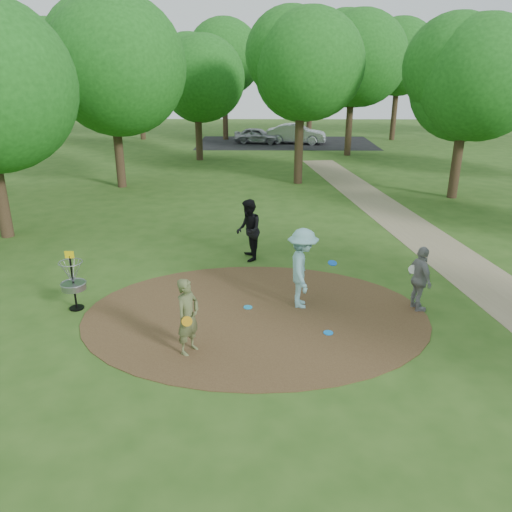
{
  "coord_description": "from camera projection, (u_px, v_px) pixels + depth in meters",
  "views": [
    {
      "loc": [
        0.17,
        -10.9,
        5.68
      ],
      "look_at": [
        0.0,
        1.2,
        1.1
      ],
      "focal_mm": 35.0,
      "sensor_mm": 36.0,
      "label": 1
    }
  ],
  "objects": [
    {
      "name": "player_walking_with_disc",
      "position": [
        249.0,
        230.0,
        15.43
      ],
      "size": [
        0.85,
        1.03,
        1.93
      ],
      "color": "black",
      "rests_on": "ground"
    },
    {
      "name": "ground",
      "position": [
        255.0,
        315.0,
        12.2
      ],
      "size": [
        100.0,
        100.0,
        0.0
      ],
      "primitive_type": "plane",
      "color": "#2D5119",
      "rests_on": "ground"
    },
    {
      "name": "disc_golf_basket",
      "position": [
        72.0,
        277.0,
        12.24
      ],
      "size": [
        0.63,
        0.63,
        1.54
      ],
      "color": "black",
      "rests_on": "ground"
    },
    {
      "name": "parking_lot",
      "position": [
        286.0,
        143.0,
        40.23
      ],
      "size": [
        14.0,
        8.0,
        0.01
      ],
      "primitive_type": "cube",
      "color": "black",
      "rests_on": "ground"
    },
    {
      "name": "tree_ring",
      "position": [
        285.0,
        81.0,
        18.39
      ],
      "size": [
        37.2,
        45.87,
        9.06
      ],
      "color": "#332316",
      "rests_on": "ground"
    },
    {
      "name": "dirt_clearing",
      "position": [
        255.0,
        315.0,
        12.2
      ],
      "size": [
        8.4,
        8.4,
        0.02
      ],
      "primitive_type": "cylinder",
      "color": "#47301C",
      "rests_on": "ground"
    },
    {
      "name": "footpath",
      "position": [
        488.0,
        284.0,
        13.99
      ],
      "size": [
        7.55,
        39.89,
        0.01
      ],
      "primitive_type": "cube",
      "rotation": [
        0.0,
        0.0,
        0.14
      ],
      "color": "#8C7A5B",
      "rests_on": "ground"
    },
    {
      "name": "car_right",
      "position": [
        296.0,
        134.0,
        39.53
      ],
      "size": [
        4.86,
        2.42,
        1.53
      ],
      "primitive_type": "imported",
      "rotation": [
        0.0,
        0.0,
        1.39
      ],
      "color": "#999EA0",
      "rests_on": "ground"
    },
    {
      "name": "player_waiting_with_disc",
      "position": [
        420.0,
        279.0,
        12.2
      ],
      "size": [
        0.59,
        1.04,
        1.67
      ],
      "color": "gray",
      "rests_on": "ground"
    },
    {
      "name": "disc_ground_cyan",
      "position": [
        248.0,
        307.0,
        12.55
      ],
      "size": [
        0.22,
        0.22,
        0.02
      ],
      "primitive_type": "cylinder",
      "color": "#1A97D1",
      "rests_on": "dirt_clearing"
    },
    {
      "name": "player_throwing_with_disc",
      "position": [
        302.0,
        269.0,
        12.33
      ],
      "size": [
        1.26,
        1.34,
        2.04
      ],
      "color": "#87C5CA",
      "rests_on": "ground"
    },
    {
      "name": "car_left",
      "position": [
        257.0,
        136.0,
        39.7
      ],
      "size": [
        3.84,
        2.06,
        1.24
      ],
      "primitive_type": "imported",
      "rotation": [
        0.0,
        0.0,
        1.4
      ],
      "color": "#9999A0",
      "rests_on": "ground"
    },
    {
      "name": "disc_ground_blue",
      "position": [
        328.0,
        333.0,
        11.34
      ],
      "size": [
        0.22,
        0.22,
        0.02
      ],
      "primitive_type": "cylinder",
      "color": "#0E83F0",
      "rests_on": "dirt_clearing"
    },
    {
      "name": "disc_ground_red",
      "position": [
        183.0,
        282.0,
        14.03
      ],
      "size": [
        0.22,
        0.22,
        0.02
      ],
      "primitive_type": "cylinder",
      "color": "red",
      "rests_on": "dirt_clearing"
    },
    {
      "name": "player_observer_with_disc",
      "position": [
        188.0,
        317.0,
        10.34
      ],
      "size": [
        0.66,
        0.73,
        1.68
      ],
      "color": "#575F37",
      "rests_on": "ground"
    }
  ]
}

